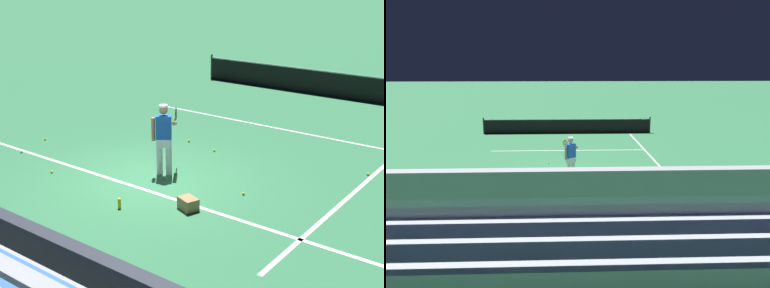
{
  "view_description": "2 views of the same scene",
  "coord_description": "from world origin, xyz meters",
  "views": [
    {
      "loc": [
        7.75,
        -8.69,
        4.81
      ],
      "look_at": [
        0.44,
        1.07,
        0.69
      ],
      "focal_mm": 50.0,
      "sensor_mm": 36.0,
      "label": 1
    },
    {
      "loc": [
        -0.23,
        -13.99,
        4.62
      ],
      "look_at": [
        0.35,
        1.17,
        1.3
      ],
      "focal_mm": 35.0,
      "sensor_mm": 36.0,
      "label": 2
    }
  ],
  "objects": [
    {
      "name": "court_baseline_white",
      "position": [
        0.0,
        -0.5,
        0.0
      ],
      "size": [
        12.0,
        0.1,
        0.01
      ],
      "primitive_type": "cube",
      "color": "white",
      "rests_on": "ground"
    },
    {
      "name": "tennis_ball_stray_back",
      "position": [
        -0.97,
        2.8,
        0.03
      ],
      "size": [
        0.07,
        0.07,
        0.07
      ],
      "primitive_type": "sphere",
      "color": "#CCE533",
      "rests_on": "ground"
    },
    {
      "name": "tennis_ball_near_player",
      "position": [
        -4.37,
        0.45,
        0.03
      ],
      "size": [
        0.07,
        0.07,
        0.07
      ],
      "primitive_type": "sphere",
      "color": "#CCE533",
      "rests_on": "ground"
    },
    {
      "name": "tennis_ball_on_baseline",
      "position": [
        0.08,
        2.55,
        0.03
      ],
      "size": [
        0.07,
        0.07,
        0.07
      ],
      "primitive_type": "sphere",
      "color": "#CCE533",
      "rests_on": "ground"
    },
    {
      "name": "tennis_ball_far_right",
      "position": [
        -3.99,
        -0.64,
        0.03
      ],
      "size": [
        0.07,
        0.07,
        0.07
      ],
      "primitive_type": "sphere",
      "color": "#CCE533",
      "rests_on": "ground"
    },
    {
      "name": "tennis_ball_far_left",
      "position": [
        4.0,
        3.37,
        0.03
      ],
      "size": [
        0.07,
        0.07,
        0.07
      ],
      "primitive_type": "sphere",
      "color": "#CCE533",
      "rests_on": "ground"
    },
    {
      "name": "ball_box_cardboard",
      "position": [
        1.68,
        -0.72,
        0.13
      ],
      "size": [
        0.48,
        0.42,
        0.26
      ],
      "primitive_type": "cube",
      "rotation": [
        0.0,
        0.0,
        -0.34
      ],
      "color": "#A87F51",
      "rests_on": "ground"
    },
    {
      "name": "court_service_line_white",
      "position": [
        0.0,
        5.5,
        0.0
      ],
      "size": [
        8.22,
        0.1,
        0.01
      ],
      "primitive_type": "cube",
      "color": "white",
      "rests_on": "ground"
    },
    {
      "name": "tennis_net",
      "position": [
        0.0,
        10.44,
        0.49
      ],
      "size": [
        11.09,
        0.09,
        1.07
      ],
      "color": "#33383D",
      "rests_on": "ground"
    },
    {
      "name": "tennis_player",
      "position": [
        0.03,
        0.52,
        0.89
      ],
      "size": [
        0.6,
        1.06,
        1.71
      ],
      "color": "silver",
      "rests_on": "ground"
    },
    {
      "name": "ground_plane",
      "position": [
        0.0,
        0.0,
        0.0
      ],
      "size": [
        160.0,
        160.0,
        0.0
      ],
      "primitive_type": "plane",
      "color": "#337A4C"
    },
    {
      "name": "court_sideline_white",
      "position": [
        4.11,
        4.0,
        0.0
      ],
      "size": [
        0.1,
        12.0,
        0.01
      ],
      "primitive_type": "cube",
      "color": "white",
      "rests_on": "ground"
    },
    {
      "name": "tennis_ball_midcourt",
      "position": [
        -2.19,
        -1.09,
        0.03
      ],
      "size": [
        0.07,
        0.07,
        0.07
      ],
      "primitive_type": "sphere",
      "color": "#CCE533",
      "rests_on": "ground"
    },
    {
      "name": "tennis_ball_toward_net",
      "position": [
        2.21,
        0.59,
        0.03
      ],
      "size": [
        0.07,
        0.07,
        0.07
      ],
      "primitive_type": "sphere",
      "color": "#CCE533",
      "rests_on": "ground"
    },
    {
      "name": "water_bottle",
      "position": [
        0.51,
        -1.53,
        0.11
      ],
      "size": [
        0.07,
        0.07,
        0.22
      ],
      "primitive_type": "cylinder",
      "color": "yellow",
      "rests_on": "ground"
    }
  ]
}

